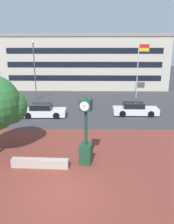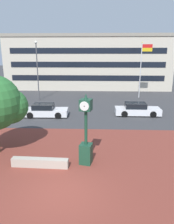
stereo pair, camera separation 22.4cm
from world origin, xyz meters
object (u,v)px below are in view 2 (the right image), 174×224
(street_lamp_post, at_px, (37,65))
(car_street_far, at_px, (45,111))
(flagpole_primary, at_px, (142,66))
(civic_building, at_px, (89,61))
(car_street_near, at_px, (137,110))
(street_clock, at_px, (86,137))

(street_lamp_post, bearing_deg, car_street_far, -71.26)
(flagpole_primary, xyz_separation_m, civic_building, (-7.74, 11.70, 0.12))
(car_street_near, xyz_separation_m, civic_building, (-5.67, 20.73, 4.02))
(street_clock, bearing_deg, street_lamp_post, 125.53)
(civic_building, bearing_deg, flagpole_primary, -56.51)
(car_street_near, distance_m, flagpole_primary, 10.05)
(car_street_near, bearing_deg, flagpole_primary, 167.71)
(flagpole_primary, bearing_deg, car_street_near, -102.88)
(car_street_far, relative_size, street_lamp_post, 0.58)
(car_street_near, relative_size, civic_building, 0.16)
(car_street_far, bearing_deg, car_street_near, 93.54)
(car_street_near, bearing_deg, civic_building, -164.10)
(flagpole_primary, bearing_deg, civic_building, 123.49)
(civic_building, height_order, street_lamp_post, civic_building)
(street_clock, bearing_deg, car_street_near, 77.91)
(car_street_far, xyz_separation_m, street_lamp_post, (-2.62, 7.71, 4.03))
(flagpole_primary, distance_m, street_lamp_post, 14.15)
(car_street_far, relative_size, civic_building, 0.16)
(street_lamp_post, bearing_deg, car_street_near, -30.03)
(car_street_far, height_order, street_lamp_post, street_lamp_post)
(civic_building, bearing_deg, street_clock, -88.31)
(car_street_far, bearing_deg, street_clock, 24.30)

